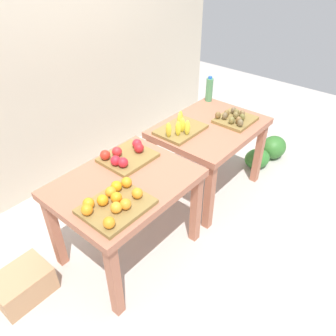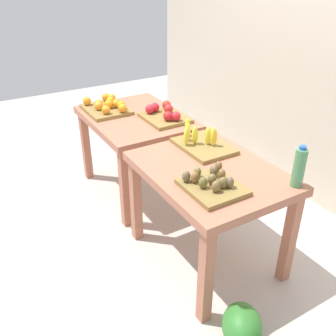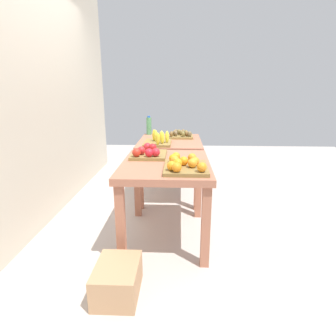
{
  "view_description": "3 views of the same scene",
  "coord_description": "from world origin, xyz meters",
  "px_view_note": "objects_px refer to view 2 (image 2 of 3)",
  "views": [
    {
      "loc": [
        -1.81,
        -1.48,
        2.25
      ],
      "look_at": [
        -0.08,
        -0.02,
        0.62
      ],
      "focal_mm": 35.22,
      "sensor_mm": 36.0,
      "label": 1
    },
    {
      "loc": [
        2.29,
        -1.35,
        1.97
      ],
      "look_at": [
        0.04,
        -0.02,
        0.52
      ],
      "focal_mm": 40.21,
      "sensor_mm": 36.0,
      "label": 2
    },
    {
      "loc": [
        -3.02,
        -0.13,
        1.41
      ],
      "look_at": [
        0.03,
        0.0,
        0.53
      ],
      "focal_mm": 29.72,
      "sensor_mm": 36.0,
      "label": 3
    }
  ],
  "objects_px": {
    "apple_bin": "(164,115)",
    "cardboard_produce_box": "(130,141)",
    "display_table_left": "(136,127)",
    "kiwi_bin": "(212,183)",
    "display_table_right": "(209,183)",
    "orange_bin": "(107,106)",
    "water_bottle": "(299,167)",
    "banana_crate": "(201,142)"
  },
  "relations": [
    {
      "from": "kiwi_bin",
      "to": "cardboard_produce_box",
      "type": "bearing_deg",
      "value": 168.4
    },
    {
      "from": "kiwi_bin",
      "to": "cardboard_produce_box",
      "type": "xyz_separation_m",
      "value": [
        -2.15,
        0.44,
        -0.68
      ]
    },
    {
      "from": "display_table_left",
      "to": "water_bottle",
      "type": "xyz_separation_m",
      "value": [
        1.56,
        0.32,
        0.24
      ]
    },
    {
      "from": "display_table_right",
      "to": "banana_crate",
      "type": "bearing_deg",
      "value": 155.78
    },
    {
      "from": "display_table_right",
      "to": "kiwi_bin",
      "type": "height_order",
      "value": "kiwi_bin"
    },
    {
      "from": "banana_crate",
      "to": "water_bottle",
      "type": "bearing_deg",
      "value": 14.63
    },
    {
      "from": "display_table_left",
      "to": "display_table_right",
      "type": "bearing_deg",
      "value": 0.0
    },
    {
      "from": "orange_bin",
      "to": "display_table_left",
      "type": "bearing_deg",
      "value": 34.41
    },
    {
      "from": "apple_bin",
      "to": "banana_crate",
      "type": "bearing_deg",
      "value": -4.7
    },
    {
      "from": "orange_bin",
      "to": "apple_bin",
      "type": "distance_m",
      "value": 0.56
    },
    {
      "from": "orange_bin",
      "to": "cardboard_produce_box",
      "type": "distance_m",
      "value": 1.01
    },
    {
      "from": "orange_bin",
      "to": "banana_crate",
      "type": "relative_size",
      "value": 1.01
    },
    {
      "from": "display_table_right",
      "to": "water_bottle",
      "type": "distance_m",
      "value": 0.6
    },
    {
      "from": "apple_bin",
      "to": "kiwi_bin",
      "type": "height_order",
      "value": "apple_bin"
    },
    {
      "from": "orange_bin",
      "to": "apple_bin",
      "type": "relative_size",
      "value": 1.12
    },
    {
      "from": "display_table_left",
      "to": "kiwi_bin",
      "type": "relative_size",
      "value": 2.89
    },
    {
      "from": "banana_crate",
      "to": "kiwi_bin",
      "type": "distance_m",
      "value": 0.57
    },
    {
      "from": "display_table_left",
      "to": "display_table_right",
      "type": "relative_size",
      "value": 1.0
    },
    {
      "from": "orange_bin",
      "to": "apple_bin",
      "type": "xyz_separation_m",
      "value": [
        0.44,
        0.35,
        -0.0
      ]
    },
    {
      "from": "banana_crate",
      "to": "kiwi_bin",
      "type": "relative_size",
      "value": 1.23
    },
    {
      "from": "banana_crate",
      "to": "cardboard_produce_box",
      "type": "bearing_deg",
      "value": 174.16
    },
    {
      "from": "display_table_left",
      "to": "cardboard_produce_box",
      "type": "bearing_deg",
      "value": 159.91
    },
    {
      "from": "display_table_left",
      "to": "cardboard_produce_box",
      "type": "distance_m",
      "value": 1.02
    },
    {
      "from": "display_table_left",
      "to": "orange_bin",
      "type": "distance_m",
      "value": 0.33
    },
    {
      "from": "display_table_right",
      "to": "apple_bin",
      "type": "relative_size",
      "value": 2.6
    },
    {
      "from": "banana_crate",
      "to": "apple_bin",
      "type": "bearing_deg",
      "value": 175.3
    },
    {
      "from": "water_bottle",
      "to": "kiwi_bin",
      "type": "bearing_deg",
      "value": -117.08
    },
    {
      "from": "display_table_left",
      "to": "banana_crate",
      "type": "bearing_deg",
      "value": 9.01
    },
    {
      "from": "apple_bin",
      "to": "cardboard_produce_box",
      "type": "relative_size",
      "value": 1.0
    },
    {
      "from": "water_bottle",
      "to": "apple_bin",
      "type": "bearing_deg",
      "value": -174.16
    },
    {
      "from": "kiwi_bin",
      "to": "water_bottle",
      "type": "relative_size",
      "value": 1.34
    },
    {
      "from": "apple_bin",
      "to": "water_bottle",
      "type": "height_order",
      "value": "water_bottle"
    },
    {
      "from": "display_table_left",
      "to": "kiwi_bin",
      "type": "bearing_deg",
      "value": -6.05
    },
    {
      "from": "display_table_left",
      "to": "apple_bin",
      "type": "relative_size",
      "value": 2.6
    },
    {
      "from": "display_table_left",
      "to": "water_bottle",
      "type": "relative_size",
      "value": 3.86
    },
    {
      "from": "display_table_right",
      "to": "water_bottle",
      "type": "relative_size",
      "value": 3.86
    },
    {
      "from": "kiwi_bin",
      "to": "water_bottle",
      "type": "distance_m",
      "value": 0.53
    },
    {
      "from": "banana_crate",
      "to": "cardboard_produce_box",
      "type": "relative_size",
      "value": 1.11
    },
    {
      "from": "orange_bin",
      "to": "water_bottle",
      "type": "bearing_deg",
      "value": 15.18
    },
    {
      "from": "display_table_right",
      "to": "cardboard_produce_box",
      "type": "bearing_deg",
      "value": 171.21
    },
    {
      "from": "display_table_right",
      "to": "apple_bin",
      "type": "bearing_deg",
      "value": 168.77
    },
    {
      "from": "display_table_right",
      "to": "orange_bin",
      "type": "distance_m",
      "value": 1.38
    }
  ]
}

